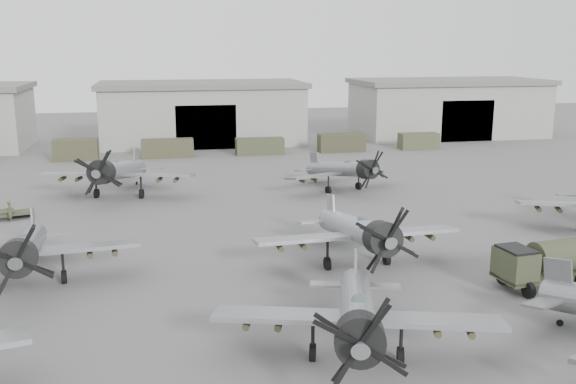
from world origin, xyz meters
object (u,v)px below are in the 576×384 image
aircraft_near_1 (357,314)px  aircraft_far_1 (345,170)px  fuel_tanker (553,260)px  aircraft_mid_2 (359,231)px  ground_crew (10,211)px  aircraft_far_0 (117,171)px  aircraft_mid_1 (25,248)px

aircraft_near_1 → aircraft_far_1: aircraft_near_1 is taller
aircraft_far_1 → fuel_tanker: aircraft_far_1 is taller
aircraft_mid_2 → ground_crew: (-23.97, 15.96, -1.54)m
aircraft_mid_2 → fuel_tanker: bearing=-29.5°
fuel_tanker → aircraft_far_1: bearing=93.7°
aircraft_far_0 → fuel_tanker: size_ratio=1.90×
aircraft_near_1 → aircraft_far_1: bearing=90.9°
aircraft_mid_1 → fuel_tanker: 30.63m
aircraft_near_1 → fuel_tanker: bearing=42.1°
ground_crew → aircraft_mid_2: bearing=-145.7°
aircraft_near_1 → ground_crew: bearing=142.0°
aircraft_mid_2 → fuel_tanker: 11.50m
aircraft_near_1 → ground_crew: size_ratio=7.46×
aircraft_mid_2 → ground_crew: bearing=144.3°
aircraft_mid_2 → aircraft_far_0: 27.62m
ground_crew → aircraft_far_1: bearing=-102.2°
aircraft_far_1 → aircraft_mid_2: bearing=-123.6°
aircraft_far_0 → fuel_tanker: bearing=-32.3°
aircraft_mid_1 → ground_crew: bearing=99.2°
aircraft_far_0 → ground_crew: (-8.03, -6.59, -1.68)m
aircraft_far_0 → aircraft_far_1: 21.28m
aircraft_near_1 → aircraft_mid_2: 12.67m
fuel_tanker → ground_crew: fuel_tanker is taller
aircraft_near_1 → aircraft_mid_1: bearing=158.1°
aircraft_near_1 → aircraft_mid_1: 20.37m
aircraft_near_1 → aircraft_far_0: (-12.05, 34.60, 0.20)m
aircraft_mid_2 → aircraft_far_0: (-15.94, 22.55, 0.14)m
aircraft_near_1 → aircraft_far_0: bearing=125.6°
aircraft_near_1 → aircraft_mid_2: (3.89, 12.06, 0.06)m
aircraft_near_1 → aircraft_mid_2: bearing=88.5°
aircraft_mid_2 → aircraft_far_1: bearing=73.8°
aircraft_mid_1 → aircraft_far_1: (25.15, 20.46, -0.20)m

